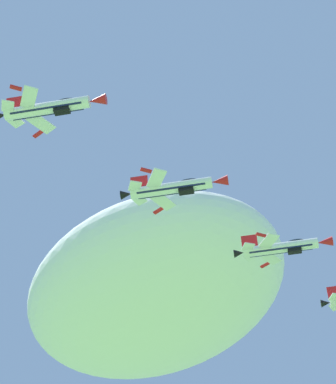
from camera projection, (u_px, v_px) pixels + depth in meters
cloud_near_formation at (152, 290)px, 206.11m from camera, size 79.24×59.24×34.26m
fighter_jet_left_wing at (282, 248)px, 117.51m from camera, size 14.87×10.59×4.52m
fighter_jet_right_wing at (173, 188)px, 106.37m from camera, size 14.87×10.64×4.38m
fighter_jet_left_outer at (49, 108)px, 100.42m from camera, size 14.87×10.60×4.48m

